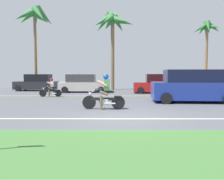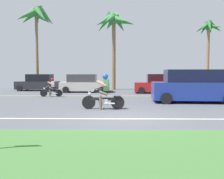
# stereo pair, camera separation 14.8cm
# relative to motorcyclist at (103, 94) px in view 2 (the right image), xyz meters

# --- Properties ---
(ground) EXTENTS (56.00, 30.00, 0.04)m
(ground) POSITION_rel_motorcyclist_xyz_m (0.80, 1.02, -0.73)
(ground) COLOR #4C4F54
(grass_median) EXTENTS (56.00, 3.80, 0.06)m
(grass_median) POSITION_rel_motorcyclist_xyz_m (0.80, -6.08, -0.68)
(grass_median) COLOR #3D6B33
(grass_median) RESTS_ON ground
(lane_line_near) EXTENTS (50.40, 0.12, 0.01)m
(lane_line_near) POSITION_rel_motorcyclist_xyz_m (0.80, -2.33, -0.71)
(lane_line_near) COLOR silver
(lane_line_near) RESTS_ON ground
(lane_line_far) EXTENTS (50.40, 0.12, 0.01)m
(lane_line_far) POSITION_rel_motorcyclist_xyz_m (0.80, 6.52, -0.71)
(lane_line_far) COLOR yellow
(lane_line_far) RESTS_ON ground
(motorcyclist) EXTENTS (2.01, 0.66, 1.68)m
(motorcyclist) POSITION_rel_motorcyclist_xyz_m (0.00, 0.00, 0.00)
(motorcyclist) COLOR black
(motorcyclist) RESTS_ON ground
(suv_nearby) EXTENTS (4.91, 2.32, 1.91)m
(suv_nearby) POSITION_rel_motorcyclist_xyz_m (5.12, 2.71, 0.22)
(suv_nearby) COLOR navy
(suv_nearby) RESTS_ON ground
(parked_car_0) EXTENTS (4.12, 2.00, 1.62)m
(parked_car_0) POSITION_rel_motorcyclist_xyz_m (-7.06, 11.73, 0.04)
(parked_car_0) COLOR #232328
(parked_car_0) RESTS_ON ground
(parked_car_1) EXTENTS (4.41, 1.93, 1.62)m
(parked_car_1) POSITION_rel_motorcyclist_xyz_m (-2.28, 9.97, 0.04)
(parked_car_1) COLOR beige
(parked_car_1) RESTS_ON ground
(parked_car_2) EXTENTS (4.17, 2.13, 1.64)m
(parked_car_2) POSITION_rel_motorcyclist_xyz_m (4.31, 9.12, 0.05)
(parked_car_2) COLOR #AD1E1E
(parked_car_2) RESTS_ON ground
(palm_tree_0) EXTENTS (4.17, 4.24, 8.73)m
(palm_tree_0) POSITION_rel_motorcyclist_xyz_m (-7.74, 13.49, 6.71)
(palm_tree_0) COLOR brown
(palm_tree_0) RESTS_ON ground
(palm_tree_1) EXTENTS (4.39, 4.44, 8.14)m
(palm_tree_1) POSITION_rel_motorcyclist_xyz_m (0.32, 13.25, 6.03)
(palm_tree_1) COLOR brown
(palm_tree_1) RESTS_ON ground
(palm_tree_2) EXTENTS (2.76, 2.64, 6.96)m
(palm_tree_2) POSITION_rel_motorcyclist_xyz_m (9.82, 12.66, 5.05)
(palm_tree_2) COLOR #846B4C
(palm_tree_2) RESTS_ON ground
(motorcyclist_distant) EXTENTS (1.62, 0.53, 1.35)m
(motorcyclist_distant) POSITION_rel_motorcyclist_xyz_m (-4.13, 5.93, -0.14)
(motorcyclist_distant) COLOR black
(motorcyclist_distant) RESTS_ON ground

